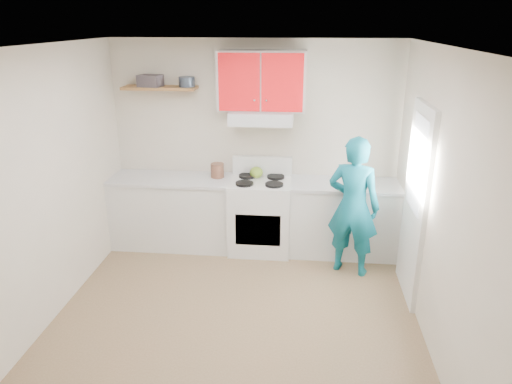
# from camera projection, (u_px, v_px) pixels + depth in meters

# --- Properties ---
(floor) EXTENTS (3.80, 3.80, 0.00)m
(floor) POSITION_uv_depth(u_px,v_px,m) (235.00, 319.00, 4.76)
(floor) COLOR brown
(floor) RESTS_ON ground
(ceiling) EXTENTS (3.60, 3.80, 0.04)m
(ceiling) POSITION_uv_depth(u_px,v_px,m) (231.00, 46.00, 3.87)
(ceiling) COLOR white
(ceiling) RESTS_ON floor
(back_wall) EXTENTS (3.60, 0.04, 2.60)m
(back_wall) POSITION_uv_depth(u_px,v_px,m) (255.00, 145.00, 6.09)
(back_wall) COLOR beige
(back_wall) RESTS_ON floor
(front_wall) EXTENTS (3.60, 0.04, 2.60)m
(front_wall) POSITION_uv_depth(u_px,v_px,m) (181.00, 321.00, 2.54)
(front_wall) COLOR beige
(front_wall) RESTS_ON floor
(left_wall) EXTENTS (0.04, 3.80, 2.60)m
(left_wall) POSITION_uv_depth(u_px,v_px,m) (44.00, 190.00, 4.49)
(left_wall) COLOR beige
(left_wall) RESTS_ON floor
(right_wall) EXTENTS (0.04, 3.80, 2.60)m
(right_wall) POSITION_uv_depth(u_px,v_px,m) (439.00, 204.00, 4.14)
(right_wall) COLOR beige
(right_wall) RESTS_ON floor
(door) EXTENTS (0.05, 0.85, 2.05)m
(door) POSITION_uv_depth(u_px,v_px,m) (415.00, 204.00, 4.89)
(door) COLOR white
(door) RESTS_ON floor
(door_glass) EXTENTS (0.01, 0.55, 0.95)m
(door_glass) POSITION_uv_depth(u_px,v_px,m) (417.00, 164.00, 4.75)
(door_glass) COLOR white
(door_glass) RESTS_ON door
(counter_left) EXTENTS (1.52, 0.60, 0.90)m
(counter_left) POSITION_uv_depth(u_px,v_px,m) (173.00, 212.00, 6.20)
(counter_left) COLOR silver
(counter_left) RESTS_ON floor
(counter_right) EXTENTS (1.32, 0.60, 0.90)m
(counter_right) POSITION_uv_depth(u_px,v_px,m) (343.00, 219.00, 5.99)
(counter_right) COLOR silver
(counter_right) RESTS_ON floor
(stove) EXTENTS (0.76, 0.65, 0.92)m
(stove) POSITION_uv_depth(u_px,v_px,m) (260.00, 216.00, 6.07)
(stove) COLOR white
(stove) RESTS_ON floor
(range_hood) EXTENTS (0.76, 0.44, 0.15)m
(range_hood) POSITION_uv_depth(u_px,v_px,m) (261.00, 117.00, 5.74)
(range_hood) COLOR silver
(range_hood) RESTS_ON back_wall
(upper_cabinets) EXTENTS (1.02, 0.33, 0.70)m
(upper_cabinets) POSITION_uv_depth(u_px,v_px,m) (262.00, 81.00, 5.65)
(upper_cabinets) COLOR red
(upper_cabinets) RESTS_ON back_wall
(shelf) EXTENTS (0.90, 0.30, 0.04)m
(shelf) POSITION_uv_depth(u_px,v_px,m) (160.00, 88.00, 5.82)
(shelf) COLOR brown
(shelf) RESTS_ON back_wall
(books) EXTENTS (0.30, 0.24, 0.14)m
(books) POSITION_uv_depth(u_px,v_px,m) (150.00, 81.00, 5.76)
(books) COLOR #3B3439
(books) RESTS_ON shelf
(tin) EXTENTS (0.24, 0.24, 0.12)m
(tin) POSITION_uv_depth(u_px,v_px,m) (187.00, 82.00, 5.76)
(tin) COLOR #333D4C
(tin) RESTS_ON shelf
(kettle) EXTENTS (0.22, 0.22, 0.14)m
(kettle) POSITION_uv_depth(u_px,v_px,m) (256.00, 172.00, 6.02)
(kettle) COLOR olive
(kettle) RESTS_ON stove
(crock) EXTENTS (0.19, 0.19, 0.20)m
(crock) POSITION_uv_depth(u_px,v_px,m) (217.00, 171.00, 6.03)
(crock) COLOR brown
(crock) RESTS_ON counter_left
(cutting_board) EXTENTS (0.31, 0.26, 0.02)m
(cutting_board) POSITION_uv_depth(u_px,v_px,m) (322.00, 186.00, 5.77)
(cutting_board) COLOR olive
(cutting_board) RESTS_ON counter_right
(silicone_mat) EXTENTS (0.33, 0.30, 0.01)m
(silicone_mat) POSITION_uv_depth(u_px,v_px,m) (383.00, 185.00, 5.82)
(silicone_mat) COLOR #B0121D
(silicone_mat) RESTS_ON counter_right
(person) EXTENTS (0.69, 0.57, 1.63)m
(person) POSITION_uv_depth(u_px,v_px,m) (353.00, 206.00, 5.40)
(person) COLOR #0D687C
(person) RESTS_ON floor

